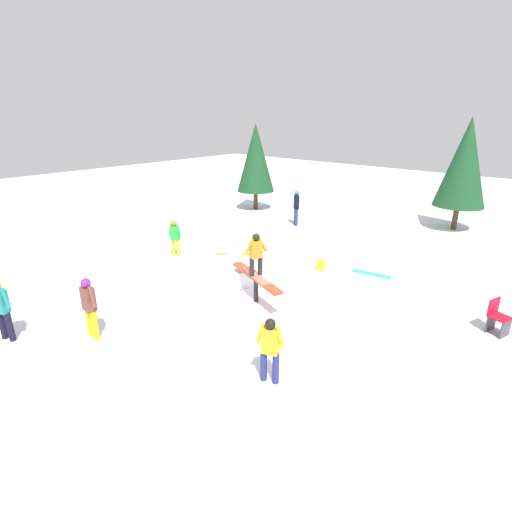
{
  "coord_description": "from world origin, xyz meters",
  "views": [
    {
      "loc": [
        6.86,
        -7.79,
        5.17
      ],
      "look_at": [
        0.0,
        0.0,
        1.39
      ],
      "focal_mm": 28.0,
      "sensor_mm": 36.0,
      "label": 1
    }
  ],
  "objects": [
    {
      "name": "snow_kicker_ramp",
      "position": [
        -1.69,
        0.63,
        0.27
      ],
      "size": [
        2.21,
        2.03,
        0.53
      ],
      "primitive_type": "cube",
      "rotation": [
        0.0,
        0.0,
        -0.36
      ],
      "color": "white",
      "rests_on": "ground"
    },
    {
      "name": "bystander_yellow",
      "position": [
        2.6,
        -2.54,
        0.8
      ],
      "size": [
        0.62,
        0.3,
        1.42
      ],
      "rotation": [
        0.0,
        0.0,
        0.34
      ],
      "color": "navy",
      "rests_on": "ground"
    },
    {
      "name": "loose_snowboard_lime",
      "position": [
        -3.27,
        2.44,
        0.01
      ],
      "size": [
        1.29,
        1.09,
        0.02
      ],
      "primitive_type": "cube",
      "rotation": [
        0.0,
        0.0,
        3.81
      ],
      "color": "#80D03C",
      "rests_on": "ground"
    },
    {
      "name": "main_rider_on_rail",
      "position": [
        0.0,
        0.0,
        1.39
      ],
      "size": [
        1.41,
        0.84,
        1.25
      ],
      "rotation": [
        0.0,
        0.0,
        -0.42
      ],
      "color": "#F76F5E",
      "rests_on": "rail_feature"
    },
    {
      "name": "bystander_black",
      "position": [
        -3.99,
        7.42,
        0.94
      ],
      "size": [
        0.54,
        0.57,
        1.67
      ],
      "rotation": [
        0.0,
        0.0,
        2.31
      ],
      "color": "navy",
      "rests_on": "ground"
    },
    {
      "name": "rail_feature",
      "position": [
        0.0,
        0.0,
        0.67
      ],
      "size": [
        2.41,
        1.13,
        0.79
      ],
      "rotation": [
        0.0,
        0.0,
        -0.36
      ],
      "color": "black",
      "rests_on": "ground"
    },
    {
      "name": "pine_tree_near",
      "position": [
        1.94,
        11.7,
        3.03
      ],
      "size": [
        2.19,
        2.19,
        4.99
      ],
      "color": "#4C331E",
      "rests_on": "ground"
    },
    {
      "name": "pine_tree_far",
      "position": [
        -7.68,
        8.69,
        2.79
      ],
      "size": [
        2.02,
        2.02,
        4.6
      ],
      "color": "#4C331E",
      "rests_on": "ground"
    },
    {
      "name": "bystander_brown",
      "position": [
        -1.65,
        -4.07,
        0.87
      ],
      "size": [
        0.63,
        0.22,
        1.55
      ],
      "rotation": [
        0.0,
        0.0,
        6.27
      ],
      "color": "yellow",
      "rests_on": "ground"
    },
    {
      "name": "ground_plane",
      "position": [
        0.0,
        0.0,
        0.0
      ],
      "size": [
        60.0,
        60.0,
        0.0
      ],
      "primitive_type": "plane",
      "color": "white"
    },
    {
      "name": "folding_chair",
      "position": [
        5.59,
        2.59,
        0.41
      ],
      "size": [
        0.56,
        0.56,
        0.88
      ],
      "rotation": [
        0.0,
        0.0,
        1.25
      ],
      "color": "#3F3F44",
      "rests_on": "ground"
    },
    {
      "name": "loose_snowboard_white",
      "position": [
        3.84,
        3.06,
        0.01
      ],
      "size": [
        1.29,
        0.51,
        0.02
      ],
      "primitive_type": "cube",
      "rotation": [
        0.0,
        0.0,
        6.09
      ],
      "color": "white",
      "rests_on": "ground"
    },
    {
      "name": "bystander_teal",
      "position": [
        -3.11,
        -5.46,
        0.85
      ],
      "size": [
        0.61,
        0.3,
        1.51
      ],
      "rotation": [
        0.0,
        0.0,
        0.32
      ],
      "color": "black",
      "rests_on": "ground"
    },
    {
      "name": "bystander_green",
      "position": [
        -4.78,
        0.86,
        0.79
      ],
      "size": [
        0.65,
        0.25,
        1.4
      ],
      "rotation": [
        0.0,
        0.0,
        3.28
      ],
      "color": "yellow",
      "rests_on": "ground"
    },
    {
      "name": "backpack_on_snow",
      "position": [
        0.06,
        3.32,
        0.17
      ],
      "size": [
        0.25,
        0.32,
        0.34
      ],
      "primitive_type": "cube",
      "rotation": [
        0.0,
        0.0,
        4.62
      ],
      "color": "yellow",
      "rests_on": "ground"
    },
    {
      "name": "loose_snowboard_cyan",
      "position": [
        1.58,
        4.09,
        0.01
      ],
      "size": [
        1.31,
        0.48,
        0.02
      ],
      "primitive_type": "cube",
      "rotation": [
        0.0,
        0.0,
        3.3
      ],
      "color": "#31C1D3",
      "rests_on": "ground"
    }
  ]
}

